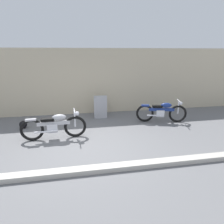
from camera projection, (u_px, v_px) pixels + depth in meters
ground_plane at (83, 148)px, 5.60m from camera, size 40.00×40.00×0.00m
building_wall at (78, 82)px, 8.47m from camera, size 18.00×0.30×2.78m
curb_strip at (85, 170)px, 4.41m from camera, size 18.00×0.24×0.12m
stone_marker at (100, 107)px, 8.03m from camera, size 0.54×0.23×0.92m
helmet at (23, 125)px, 7.00m from camera, size 0.27×0.27×0.27m
motorcycle_blue at (162, 112)px, 7.55m from camera, size 1.90×0.68×0.87m
motorcycle_silver at (54, 126)px, 6.06m from camera, size 1.99×0.56×0.89m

